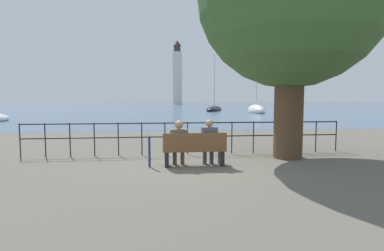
% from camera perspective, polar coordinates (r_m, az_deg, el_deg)
% --- Properties ---
extents(ground_plane, '(1000.00, 1000.00, 0.00)m').
position_cam_1_polar(ground_plane, '(8.08, 0.41, -7.64)').
color(ground_plane, '#605B51').
extents(harbor_water, '(600.00, 300.00, 0.01)m').
position_cam_1_polar(harbor_water, '(167.18, -6.32, 4.12)').
color(harbor_water, '#47607A').
rests_on(harbor_water, ground_plane).
extents(park_bench, '(1.67, 0.45, 0.90)m').
position_cam_1_polar(park_bench, '(7.94, 0.47, -4.72)').
color(park_bench, brown).
rests_on(park_bench, ground_plane).
extents(seated_person_left, '(0.46, 0.35, 1.22)m').
position_cam_1_polar(seated_person_left, '(7.94, -2.50, -2.93)').
color(seated_person_left, brown).
rests_on(seated_person_left, ground_plane).
extents(seated_person_right, '(0.42, 0.35, 1.24)m').
position_cam_1_polar(seated_person_right, '(8.04, 3.28, -2.82)').
color(seated_person_right, '#4C4C51').
rests_on(seated_person_right, ground_plane).
extents(promenade_railing, '(10.29, 0.04, 1.05)m').
position_cam_1_polar(promenade_railing, '(9.67, -0.84, -1.43)').
color(promenade_railing, black).
rests_on(promenade_railing, ground_plane).
extents(closed_umbrella, '(0.09, 0.09, 0.85)m').
position_cam_1_polar(closed_umbrella, '(7.89, -8.12, -4.48)').
color(closed_umbrella, navy).
rests_on(closed_umbrella, ground_plane).
extents(sailboat_0, '(2.47, 6.67, 8.73)m').
position_cam_1_polar(sailboat_0, '(43.47, 12.10, 2.84)').
color(sailboat_0, white).
rests_on(sailboat_0, ground_plane).
extents(sailboat_2, '(5.03, 8.88, 10.07)m').
position_cam_1_polar(sailboat_2, '(51.49, 4.25, 3.12)').
color(sailboat_2, black).
rests_on(sailboat_2, ground_plane).
extents(harbor_lighthouse, '(4.18, 4.18, 27.66)m').
position_cam_1_polar(harbor_lighthouse, '(131.89, -2.82, 9.58)').
color(harbor_lighthouse, silver).
rests_on(harbor_lighthouse, ground_plane).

